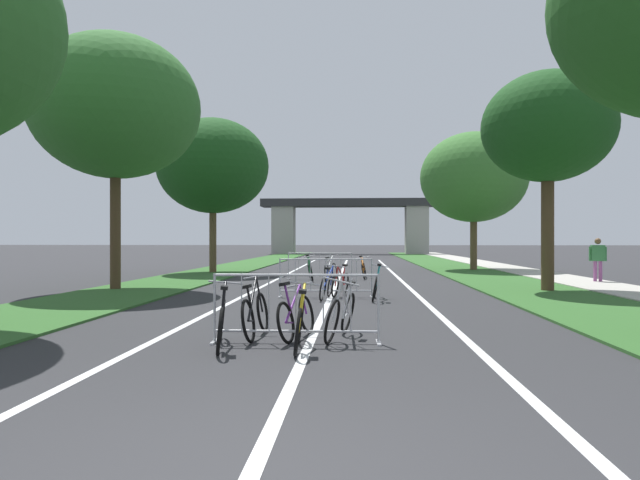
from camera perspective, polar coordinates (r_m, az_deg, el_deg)
The scene contains 26 objects.
grass_verge_left at distance 31.75m, azimuth -8.46°, elevation -2.73°, with size 3.21×67.31×0.05m, color #2D5B26.
grass_verge_right at distance 31.48m, azimuth 13.42°, elevation -2.75°, with size 3.21×67.31×0.05m, color #2D5B26.
sidewalk_path_right at distance 32.05m, azimuth 18.18°, elevation -2.68°, with size 2.18×67.31×0.08m, color #ADA89E.
lane_stripe_center at distance 23.00m, azimuth 1.98°, elevation -3.84°, with size 0.14×38.94×0.01m, color silver.
lane_stripe_right_lane at distance 23.05m, azimuth 8.00°, elevation -3.83°, with size 0.14×38.94×0.01m, color silver.
lane_stripe_left_lane at distance 23.19m, azimuth -4.00°, elevation -3.81°, with size 0.14×38.94×0.01m, color silver.
overpass_bridge at distance 59.14m, azimuth 3.05°, elevation 2.21°, with size 18.71×2.80×5.85m.
tree_left_maple_mid at distance 18.76m, azimuth -20.21°, elevation 12.61°, with size 5.18×5.18×7.86m.
tree_left_cypress_far at distance 26.54m, azimuth -10.91°, elevation 7.43°, with size 5.17×5.17×7.18m.
tree_right_pine_near at distance 18.29m, azimuth 22.26°, elevation 10.58°, with size 3.88×3.88×6.59m.
tree_right_oak_near at distance 29.23m, azimuth 15.44°, elevation 6.20°, with size 5.33×5.33×6.97m.
crowd_barrier_nearest at distance 8.48m, azimuth -2.47°, elevation -7.02°, with size 2.55×0.51×1.05m.
crowd_barrier_second at distance 15.10m, azimuth 0.59°, elevation -3.91°, with size 2.56×0.58×1.05m.
crowd_barrier_third at distance 21.78m, azimuth -0.02°, elevation -2.69°, with size 2.56×0.53×1.05m.
bicycle_black_0 at distance 8.27m, azimuth -10.07°, elevation -8.28°, with size 0.54×1.73×0.95m.
bicycle_silver_1 at distance 8.85m, azimuth 2.17°, elevation -7.64°, with size 0.57×1.74×1.01m.
bicycle_yellow_2 at distance 8.02m, azimuth -2.10°, elevation -8.57°, with size 0.45×1.63×0.94m.
bicycle_purple_3 at distance 8.91m, azimuth -2.46°, elevation -7.76°, with size 0.54×1.64×0.91m.
bicycle_red_4 at distance 15.55m, azimuth 2.12°, elevation -4.45°, with size 0.53×1.66×0.88m.
bicycle_white_5 at distance 22.19m, azimuth 1.09°, elevation -3.06°, with size 0.56×1.65×0.95m.
bicycle_blue_6 at distance 14.65m, azimuth 0.73°, elevation -4.66°, with size 0.57×1.68×0.90m.
bicycle_teal_7 at distance 14.51m, azimuth 5.74°, elevation -4.67°, with size 0.49×1.74×0.95m.
bicycle_orange_8 at distance 22.32m, azimuth 4.49°, elevation -3.04°, with size 0.55×1.61×0.93m.
bicycle_green_9 at distance 21.22m, azimuth -1.02°, elevation -3.14°, with size 0.48×1.71×0.98m.
bicycle_black_10 at distance 9.06m, azimuth -6.63°, elevation -7.53°, with size 0.44×1.72×0.99m.
pedestrian_waiting at distance 22.08m, azimuth 26.55°, elevation -1.46°, with size 0.58×0.34×1.62m.
Camera 1 is at (0.70, -3.46, 1.57)m, focal length 31.28 mm.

